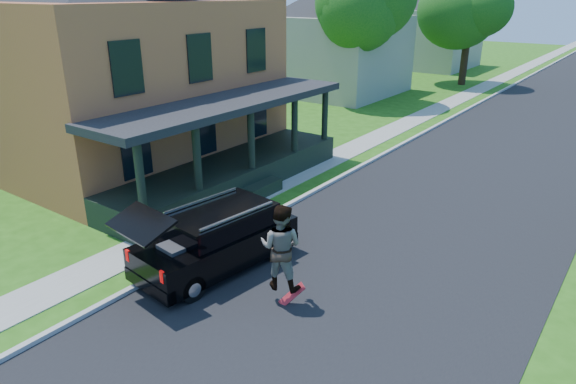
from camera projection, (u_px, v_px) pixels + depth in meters
The scene contains 12 objects.
ground at pixel (284, 346), 10.09m from camera, with size 140.00×140.00×0.00m, color #275B12.
street at pixel (526, 134), 25.14m from camera, with size 8.00×120.00×0.02m, color black.
curb at pixel (446, 122), 27.36m from camera, with size 0.15×120.00×0.12m, color #A9A9A3.
sidewalk at pixel (418, 118), 28.21m from camera, with size 1.30×120.00×0.03m, color gray.
front_walk at pixel (179, 172), 19.81m from camera, with size 6.50×1.20×0.03m, color gray.
main_house at pixel (110, 35), 19.82m from camera, with size 15.56×15.56×10.10m.
neighbor_house_mid at pixel (335, 29), 34.02m from camera, with size 12.78×12.78×8.30m.
neighbor_house_far at pixel (428, 19), 46.06m from camera, with size 12.78×12.78×8.30m.
black_suv at pixel (216, 239), 12.68m from camera, with size 2.22×4.64×2.08m.
skateboarder at pixel (281, 247), 11.07m from camera, with size 1.13×0.99×1.96m.
skateboard at pixel (292, 296), 11.35m from camera, with size 0.56×0.38×0.61m.
tree_left_far at pixel (471, 6), 36.40m from camera, with size 5.50×5.37×8.51m.
Camera 1 is at (4.93, -6.66, 6.52)m, focal length 32.00 mm.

